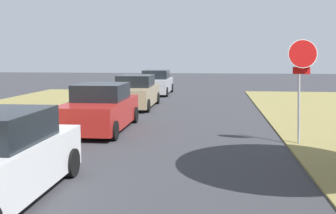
# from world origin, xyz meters

# --- Properties ---
(stop_sign_far) EXTENTS (0.81, 0.58, 2.94)m
(stop_sign_far) POSITION_xyz_m (3.96, 12.80, 2.17)
(stop_sign_far) COLOR #9EA0A5
(stop_sign_far) RESTS_ON grass_verge_right
(parked_sedan_red) EXTENTS (1.97, 4.42, 1.57)m
(parked_sedan_red) POSITION_xyz_m (-2.32, 14.46, 0.72)
(parked_sedan_red) COLOR red
(parked_sedan_red) RESTS_ON ground
(parked_sedan_tan) EXTENTS (1.97, 4.42, 1.57)m
(parked_sedan_tan) POSITION_xyz_m (-2.34, 20.65, 0.72)
(parked_sedan_tan) COLOR tan
(parked_sedan_tan) RESTS_ON ground
(parked_sedan_silver) EXTENTS (1.97, 4.42, 1.57)m
(parked_sedan_silver) POSITION_xyz_m (-2.35, 27.65, 0.72)
(parked_sedan_silver) COLOR #BCBCC1
(parked_sedan_silver) RESTS_ON ground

